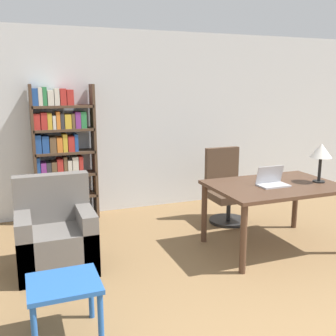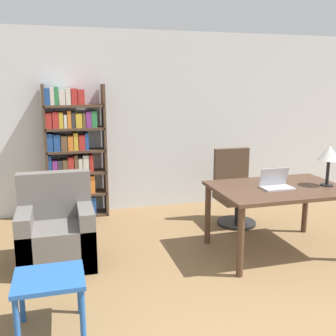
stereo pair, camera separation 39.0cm
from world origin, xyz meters
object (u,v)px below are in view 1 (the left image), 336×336
(side_table_blue, at_px, (64,291))
(table_lamp, at_px, (321,152))
(bookshelf, at_px, (61,157))
(desk, at_px, (274,192))
(office_chair, at_px, (226,190))
(laptop, at_px, (272,181))
(armchair, at_px, (56,239))

(side_table_blue, bearing_deg, table_lamp, 14.55)
(table_lamp, bearing_deg, bookshelf, 143.83)
(desk, height_order, table_lamp, table_lamp)
(table_lamp, distance_m, office_chair, 1.46)
(laptop, distance_m, office_chair, 1.14)
(table_lamp, height_order, office_chair, table_lamp)
(table_lamp, bearing_deg, laptop, 174.46)
(table_lamp, height_order, armchair, table_lamp)
(office_chair, height_order, side_table_blue, office_chair)
(armchair, bearing_deg, office_chair, 15.83)
(desk, bearing_deg, bookshelf, 138.88)
(office_chair, distance_m, bookshelf, 2.37)
(side_table_blue, xyz_separation_m, bookshelf, (0.31, 2.81, 0.53))
(office_chair, relative_size, side_table_blue, 1.95)
(side_table_blue, height_order, armchair, armchair)
(laptop, height_order, side_table_blue, laptop)
(laptop, height_order, office_chair, office_chair)
(table_lamp, relative_size, armchair, 0.47)
(side_table_blue, bearing_deg, bookshelf, 83.72)
(office_chair, bearing_deg, desk, -87.29)
(desk, relative_size, table_lamp, 3.21)
(laptop, xyz_separation_m, table_lamp, (0.62, -0.06, 0.31))
(office_chair, height_order, armchair, office_chair)
(office_chair, distance_m, side_table_blue, 3.13)
(armchair, relative_size, bookshelf, 0.51)
(side_table_blue, height_order, bookshelf, bookshelf)
(table_lamp, bearing_deg, armchair, 171.47)
(office_chair, xyz_separation_m, armchair, (-2.41, -0.68, -0.12))
(side_table_blue, bearing_deg, office_chair, 38.10)
(side_table_blue, relative_size, bookshelf, 0.28)
(bookshelf, bearing_deg, armchair, -99.29)
(laptop, bearing_deg, desk, 26.14)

